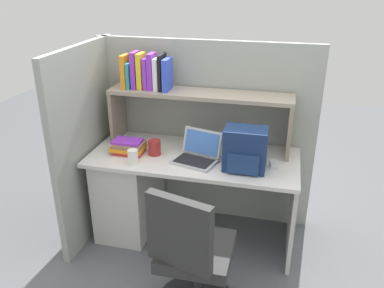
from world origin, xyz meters
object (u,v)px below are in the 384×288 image
computer_mouse (274,164)px  paper_cup (133,157)px  laptop (197,154)px  backpack (245,150)px  office_chair (192,263)px  snack_canister (155,148)px

computer_mouse → paper_cup: paper_cup is taller
laptop → backpack: (0.36, -0.05, 0.10)m
office_chair → backpack: bearing=-92.1°
paper_cup → snack_canister: size_ratio=0.92×
office_chair → computer_mouse: bearing=-103.1°
backpack → paper_cup: bearing=-172.6°
computer_mouse → office_chair: (-0.43, -0.78, -0.35)m
computer_mouse → paper_cup: size_ratio=0.97×
laptop → computer_mouse: laptop is taller
snack_canister → office_chair: (0.48, -0.76, -0.39)m
computer_mouse → snack_canister: bearing=173.0°
laptop → computer_mouse: (0.57, 0.04, -0.03)m
paper_cup → office_chair: size_ratio=0.12×
backpack → snack_canister: bearing=173.5°
computer_mouse → snack_canister: snack_canister is taller
backpack → office_chair: backpack is taller
backpack → computer_mouse: backpack is taller
laptop → snack_canister: (-0.34, 0.03, 0.01)m
laptop → computer_mouse: 0.57m
computer_mouse → paper_cup: (-1.02, -0.20, 0.04)m
laptop → snack_canister: laptop is taller
laptop → backpack: 0.38m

